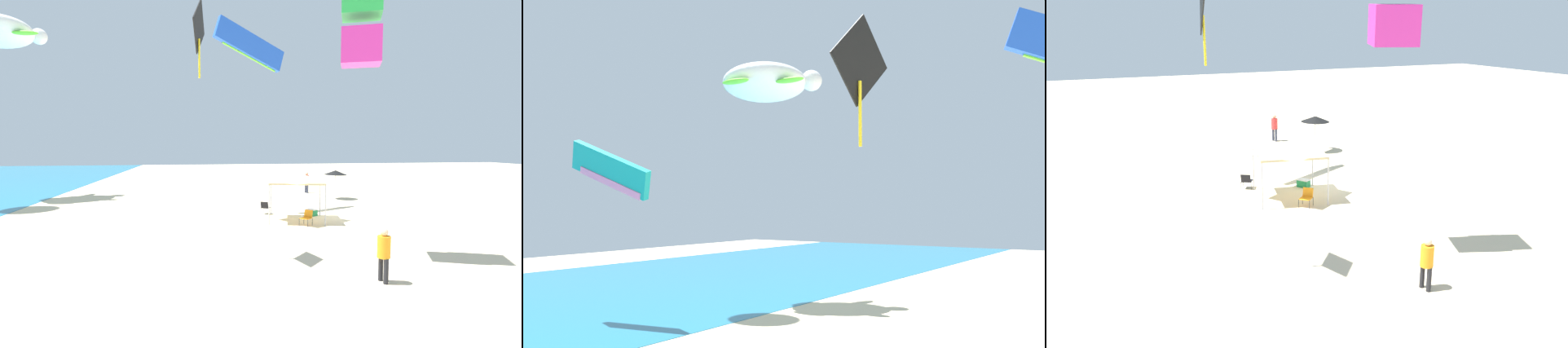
# 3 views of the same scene
# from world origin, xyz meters

# --- Properties ---
(ground) EXTENTS (120.00, 120.00, 0.10)m
(ground) POSITION_xyz_m (0.00, 0.00, -0.05)
(ground) COLOR beige
(canopy_tent) EXTENTS (3.76, 3.72, 2.72)m
(canopy_tent) POSITION_xyz_m (-0.81, 2.75, 2.44)
(canopy_tent) COLOR #B7B7BC
(canopy_tent) RESTS_ON ground
(beach_umbrella) EXTENTS (1.86, 1.86, 2.34)m
(beach_umbrella) POSITION_xyz_m (7.09, -2.45, 2.13)
(beach_umbrella) COLOR silver
(beach_umbrella) RESTS_ON ground
(folding_chair_left_of_tent) EXTENTS (0.81, 0.80, 0.82)m
(folding_chair_left_of_tent) POSITION_xyz_m (-2.36, 2.53, 0.47)
(folding_chair_left_of_tent) COLOR black
(folding_chair_left_of_tent) RESTS_ON ground
(folding_chair_near_cooler) EXTENTS (0.80, 0.76, 0.82)m
(folding_chair_near_cooler) POSITION_xyz_m (1.23, 4.23, 0.47)
(folding_chair_near_cooler) COLOR black
(folding_chair_near_cooler) RESTS_ON ground
(cooler_box) EXTENTS (0.74, 0.68, 0.40)m
(cooler_box) POSITION_xyz_m (0.35, 1.46, 0.20)
(cooler_box) COLOR #1E8C4C
(cooler_box) RESTS_ON ground
(person_watching_sky) EXTENTS (0.50, 0.45, 1.89)m
(person_watching_sky) POSITION_xyz_m (11.01, -1.16, 1.11)
(person_watching_sky) COLOR #33384C
(person_watching_sky) RESTS_ON ground
(person_far_stroller) EXTENTS (0.47, 0.42, 1.77)m
(person_far_stroller) POSITION_xyz_m (-11.14, 2.44, 1.04)
(person_far_stroller) COLOR black
(person_far_stroller) RESTS_ON ground
(kite_box_green) EXTENTS (1.96, 1.93, 3.15)m
(kite_box_green) POSITION_xyz_m (-8.20, 2.09, 8.99)
(kite_box_green) COLOR green
(kite_diamond_black) EXTENTS (2.04, 0.43, 2.95)m
(kite_diamond_black) POSITION_xyz_m (-7.38, 8.20, 8.74)
(kite_diamond_black) COLOR black
(kite_parafoil_blue) EXTENTS (2.48, 5.00, 3.19)m
(kite_parafoil_blue) POSITION_xyz_m (3.38, 4.90, 10.90)
(kite_parafoil_blue) COLOR blue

